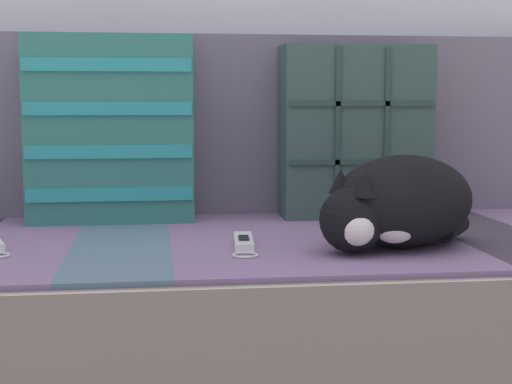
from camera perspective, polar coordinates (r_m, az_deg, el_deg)
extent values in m
cube|color=#6B605B|center=(1.69, -2.93, -7.44)|extent=(1.82, 0.87, 0.24)
cube|color=gray|center=(1.66, -16.39, -3.60)|extent=(0.19, 0.78, 0.01)
cube|color=slate|center=(1.65, -9.68, -3.54)|extent=(0.19, 0.78, 0.01)
cube|color=gray|center=(1.65, -2.90, -3.43)|extent=(0.19, 0.78, 0.01)
cube|color=gray|center=(1.68, 3.75, -3.27)|extent=(0.19, 0.78, 0.01)
cube|color=gray|center=(1.72, 10.11, -3.08)|extent=(0.19, 0.78, 0.01)
cube|color=#423847|center=(1.79, 16.06, -2.87)|extent=(0.19, 0.78, 0.01)
cube|color=slate|center=(2.02, -3.84, 4.94)|extent=(1.82, 0.14, 0.45)
cube|color=#38514C|center=(1.93, 7.21, 4.37)|extent=(0.36, 0.13, 0.42)
cube|color=#28423D|center=(1.87, 7.71, 2.18)|extent=(0.35, 0.01, 0.01)
cube|color=#28423D|center=(1.85, 5.96, 4.29)|extent=(0.01, 0.01, 0.40)
cube|color=#28423D|center=(1.86, 7.78, 6.39)|extent=(0.35, 0.01, 0.01)
cube|color=#28423D|center=(1.88, 9.50, 4.27)|extent=(0.01, 0.01, 0.40)
cube|color=#337A70|center=(1.87, -10.56, 4.53)|extent=(0.38, 0.13, 0.43)
cube|color=teal|center=(1.81, -10.57, -0.19)|extent=(0.38, 0.01, 0.03)
cube|color=teal|center=(1.81, -10.64, 2.89)|extent=(0.38, 0.01, 0.03)
cube|color=teal|center=(1.80, -10.70, 6.00)|extent=(0.38, 0.01, 0.03)
cube|color=teal|center=(1.80, -10.77, 9.10)|extent=(0.38, 0.01, 0.03)
ellipsoid|color=black|center=(1.55, 10.67, -0.65)|extent=(0.37, 0.33, 0.18)
sphere|color=black|center=(1.46, 7.01, -2.01)|extent=(0.12, 0.12, 0.12)
sphere|color=white|center=(1.43, 7.34, -2.58)|extent=(0.07, 0.07, 0.07)
ellipsoid|color=white|center=(1.46, 10.10, -2.13)|extent=(0.09, 0.05, 0.08)
cylinder|color=black|center=(1.61, 14.08, -2.53)|extent=(0.11, 0.14, 0.04)
cone|color=black|center=(1.43, 7.94, 0.56)|extent=(0.05, 0.05, 0.05)
cone|color=black|center=(1.48, 6.18, 0.80)|extent=(0.05, 0.05, 0.05)
cube|color=white|center=(1.53, -0.91, -3.67)|extent=(0.05, 0.15, 0.02)
cube|color=black|center=(1.52, -0.90, -3.35)|extent=(0.02, 0.05, 0.00)
cube|color=black|center=(1.60, -1.00, -3.21)|extent=(0.03, 0.01, 0.02)
torus|color=silver|center=(1.44, -0.79, -4.61)|extent=(0.05, 0.05, 0.01)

